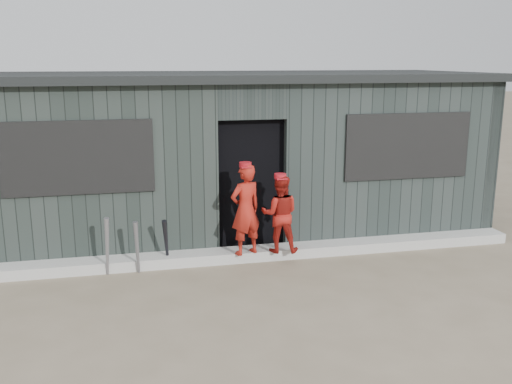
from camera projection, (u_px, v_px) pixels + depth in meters
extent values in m
plane|color=#6C5E4A|center=(290.00, 311.00, 6.59)|extent=(80.00, 80.00, 0.00)
cube|color=#A7A7A1|center=(256.00, 253.00, 8.30)|extent=(8.00, 0.36, 0.15)
cone|color=gray|center=(107.00, 247.00, 7.54)|extent=(0.12, 0.22, 0.83)
cone|color=slate|center=(137.00, 248.00, 7.63)|extent=(0.10, 0.16, 0.75)
cone|color=black|center=(166.00, 243.00, 7.88)|extent=(0.13, 0.33, 0.72)
imported|color=#A01D13|center=(246.00, 210.00, 7.93)|extent=(0.55, 0.46, 1.29)
imported|color=maroon|center=(280.00, 214.00, 8.05)|extent=(0.62, 0.54, 1.11)
imported|color=silver|center=(275.00, 200.00, 8.88)|extent=(0.78, 0.63, 1.39)
cube|color=black|center=(234.00, 158.00, 9.64)|extent=(7.60, 2.70, 2.20)
cube|color=#29312E|center=(92.00, 178.00, 7.82)|extent=(3.50, 0.20, 2.50)
cube|color=#2B3431|center=(394.00, 165.00, 8.78)|extent=(3.50, 0.20, 2.50)
cube|color=#272E2C|center=(251.00, 102.00, 8.07)|extent=(1.00, 0.20, 0.50)
cube|color=#2A312E|center=(443.00, 148.00, 10.46)|extent=(0.20, 3.00, 2.50)
cube|color=#272F2C|center=(221.00, 144.00, 10.96)|extent=(8.00, 0.20, 2.50)
cube|color=black|center=(233.00, 76.00, 9.33)|extent=(8.30, 3.30, 0.12)
cube|color=black|center=(78.00, 158.00, 7.61)|extent=(2.00, 0.04, 1.00)
cube|color=black|center=(408.00, 146.00, 8.63)|extent=(2.00, 0.04, 1.00)
cube|color=black|center=(224.00, 161.00, 8.55)|extent=(0.20, 0.20, 0.86)
cube|color=black|center=(245.00, 162.00, 8.71)|extent=(0.19, 0.16, 0.77)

